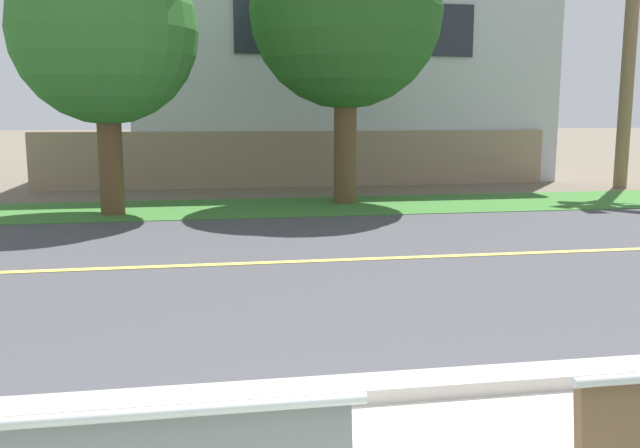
{
  "coord_description": "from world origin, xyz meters",
  "views": [
    {
      "loc": [
        -0.81,
        -1.77,
        1.84
      ],
      "look_at": [
        0.07,
        3.34,
        1.0
      ],
      "focal_mm": 38.3,
      "sensor_mm": 36.0,
      "label": 1
    }
  ],
  "objects": [
    {
      "name": "curb_edge",
      "position": [
        0.0,
        2.35,
        0.06
      ],
      "size": [
        44.0,
        0.3,
        0.11
      ],
      "primitive_type": "cube",
      "color": "#ADA89E",
      "rests_on": "ground_plane"
    },
    {
      "name": "far_verge_grass",
      "position": [
        0.0,
        11.55,
        0.01
      ],
      "size": [
        48.0,
        2.8,
        0.02
      ],
      "primitive_type": "cube",
      "color": "#38702D",
      "rests_on": "ground_plane"
    },
    {
      "name": "ground_plane",
      "position": [
        0.0,
        8.0,
        0.0
      ],
      "size": [
        140.0,
        140.0,
        0.0
      ],
      "primitive_type": "plane",
      "color": "#665B4C"
    },
    {
      "name": "road_centre_line",
      "position": [
        0.0,
        6.5,
        0.01
      ],
      "size": [
        48.0,
        0.14,
        0.01
      ],
      "primitive_type": "cube",
      "color": "#E0CC4C",
      "rests_on": "ground_plane"
    },
    {
      "name": "house_across_street",
      "position": [
        3.08,
        18.59,
        3.92
      ],
      "size": [
        12.04,
        6.91,
        7.74
      ],
      "color": "#B7BCC1",
      "rests_on": "ground_plane"
    },
    {
      "name": "garden_wall",
      "position": [
        1.62,
        15.39,
        0.7
      ],
      "size": [
        13.0,
        0.36,
        1.4
      ],
      "primitive_type": "cube",
      "color": "gray",
      "rests_on": "ground_plane"
    },
    {
      "name": "shade_tree_far_left",
      "position": [
        -2.35,
        11.02,
        3.5
      ],
      "size": [
        3.27,
        3.27,
        5.4
      ],
      "color": "brown",
      "rests_on": "ground_plane"
    },
    {
      "name": "street_asphalt",
      "position": [
        0.0,
        6.5,
        0.0
      ],
      "size": [
        52.0,
        8.0,
        0.01
      ],
      "primitive_type": "cube",
      "color": "#424247",
      "rests_on": "ground_plane"
    }
  ]
}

